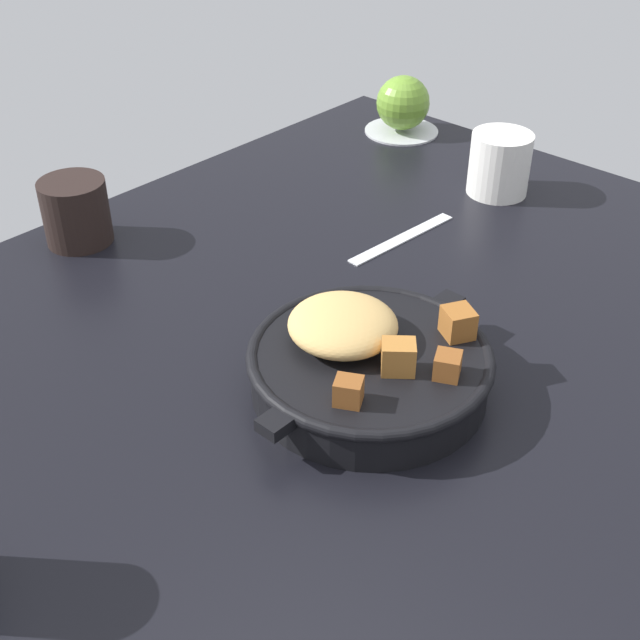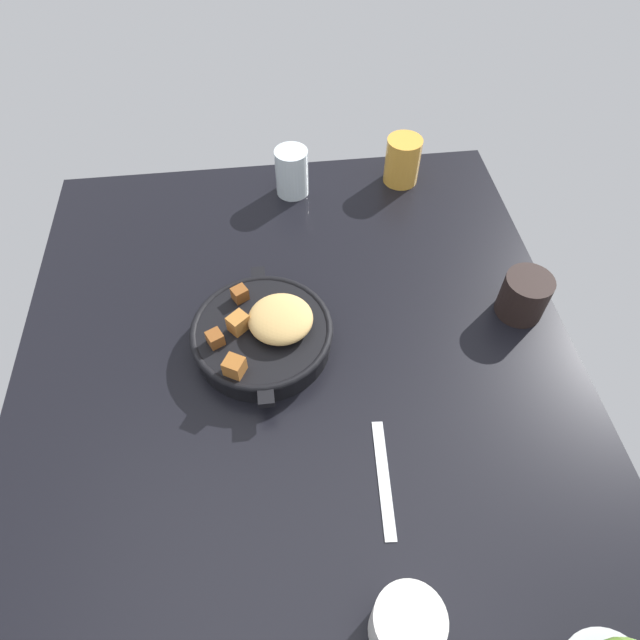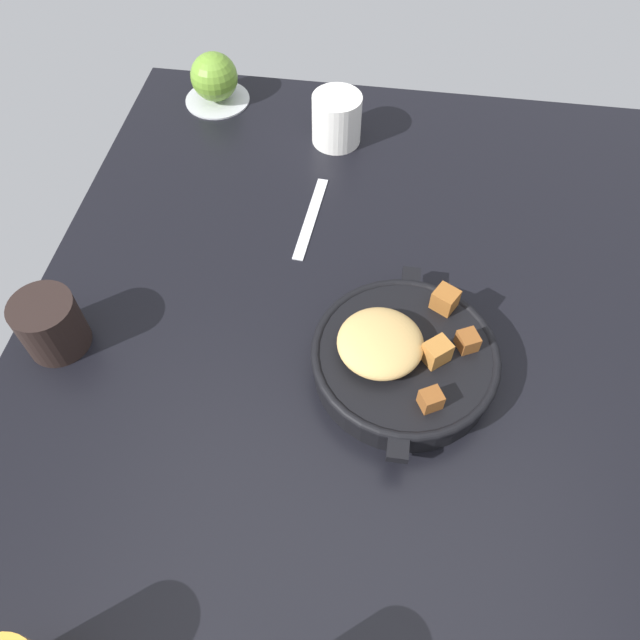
# 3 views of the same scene
# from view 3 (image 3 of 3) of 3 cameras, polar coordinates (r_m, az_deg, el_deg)

# --- Properties ---
(ground_plane) EXTENTS (1.07, 0.91, 0.02)m
(ground_plane) POSITION_cam_3_polar(r_m,az_deg,el_deg) (0.82, 4.02, -1.27)
(ground_plane) COLOR black
(cast_iron_skillet) EXTENTS (0.27, 0.23, 0.08)m
(cast_iron_skillet) POSITION_cam_3_polar(r_m,az_deg,el_deg) (0.76, 7.60, -3.48)
(cast_iron_skillet) COLOR black
(cast_iron_skillet) RESTS_ON ground_plane
(saucer_plate) EXTENTS (0.11, 0.11, 0.01)m
(saucer_plate) POSITION_cam_3_polar(r_m,az_deg,el_deg) (1.18, -9.43, 19.49)
(saucer_plate) COLOR #B7BABF
(saucer_plate) RESTS_ON ground_plane
(red_apple) EXTENTS (0.08, 0.08, 0.08)m
(red_apple) POSITION_cam_3_polar(r_m,az_deg,el_deg) (1.15, -9.74, 21.25)
(red_apple) COLOR olive
(red_apple) RESTS_ON saucer_plate
(butter_knife) EXTENTS (0.17, 0.03, 0.00)m
(butter_knife) POSITION_cam_3_polar(r_m,az_deg,el_deg) (0.94, -0.84, 9.46)
(butter_knife) COLOR silver
(butter_knife) RESTS_ON ground_plane
(coffee_mug_dark) EXTENTS (0.08, 0.08, 0.08)m
(coffee_mug_dark) POSITION_cam_3_polar(r_m,az_deg,el_deg) (0.84, -23.62, -0.38)
(coffee_mug_dark) COLOR black
(coffee_mug_dark) RESTS_ON ground_plane
(ceramic_mug_white) EXTENTS (0.08, 0.08, 0.08)m
(ceramic_mug_white) POSITION_cam_3_polar(r_m,az_deg,el_deg) (1.05, 1.54, 18.03)
(ceramic_mug_white) COLOR silver
(ceramic_mug_white) RESTS_ON ground_plane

